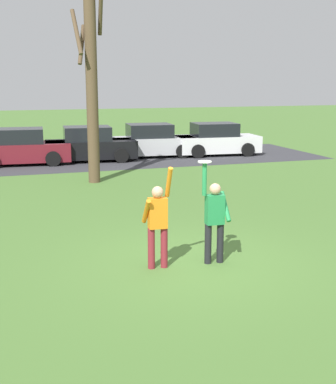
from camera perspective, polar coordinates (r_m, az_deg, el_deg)
ground_plane at (r=10.92m, az=2.91°, el=-7.58°), size 120.00×120.00×0.00m
person_catcher at (r=10.64m, az=5.05°, el=-2.60°), size 0.55×0.49×2.08m
person_defender at (r=10.32m, az=-1.13°, el=-3.03°), size 0.56×0.49×2.04m
frisbee_disc at (r=10.35m, az=3.99°, el=3.28°), size 0.27×0.27×0.02m
parked_car_maroon at (r=24.31m, az=-15.49°, el=4.60°), size 4.23×2.28×1.59m
parked_car_black at (r=24.70m, az=-8.42°, el=5.01°), size 4.23×2.28×1.59m
parked_car_silver at (r=25.89m, az=-1.76°, el=5.44°), size 4.23×2.28×1.59m
parked_car_white at (r=26.60m, az=5.24°, el=5.57°), size 4.23×2.28×1.59m
parking_strip at (r=24.81m, az=-11.67°, el=3.24°), size 25.17×6.40×0.01m
bare_tree_tall at (r=19.22m, az=-8.25°, el=11.04°), size 1.10×1.11×6.85m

